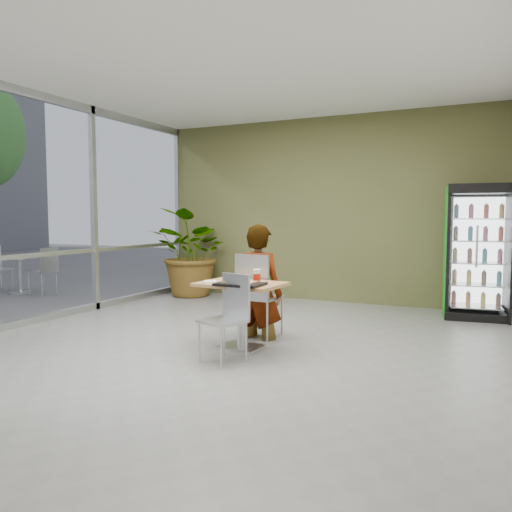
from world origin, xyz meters
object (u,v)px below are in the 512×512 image
object	(u,v)px
soda_cup	(257,276)
potted_plant	(194,252)
chair_far	(256,289)
chair_near	(229,310)
beverage_fridge	(477,252)
seated_woman	(259,293)
cafeteria_tray	(240,284)
dining_table	(241,302)

from	to	relation	value
soda_cup	potted_plant	xyz separation A→B (m)	(-2.67, 2.92, -0.01)
soda_cup	chair_far	bearing A→B (deg)	115.92
chair_near	beverage_fridge	xyz separation A→B (m)	(2.23, 3.44, 0.45)
soda_cup	beverage_fridge	bearing A→B (deg)	54.24
seated_woman	cafeteria_tray	xyz separation A→B (m)	(0.15, -0.80, 0.22)
cafeteria_tray	dining_table	bearing A→B (deg)	114.82
dining_table	cafeteria_tray	size ratio (longest dim) A/B	1.98
dining_table	potted_plant	xyz separation A→B (m)	(-2.49, 2.95, 0.28)
chair_far	potted_plant	world-z (taller)	potted_plant
seated_woman	potted_plant	distance (m)	3.41
chair_far	cafeteria_tray	xyz separation A→B (m)	(0.16, -0.74, 0.16)
chair_near	beverage_fridge	bearing A→B (deg)	76.42
potted_plant	beverage_fridge	bearing A→B (deg)	0.56
dining_table	chair_far	size ratio (longest dim) A/B	0.93
beverage_fridge	potted_plant	distance (m)	4.81
chair_far	soda_cup	size ratio (longest dim) A/B	6.72
potted_plant	seated_woman	bearing A→B (deg)	-44.09
dining_table	chair_far	bearing A→B (deg)	96.59
chair_far	soda_cup	xyz separation A→B (m)	(0.24, -0.50, 0.22)
seated_woman	soda_cup	world-z (taller)	seated_woman
dining_table	seated_woman	bearing A→B (deg)	95.21
dining_table	soda_cup	world-z (taller)	soda_cup
dining_table	potted_plant	distance (m)	3.87
chair_near	beverage_fridge	size ratio (longest dim) A/B	0.46
beverage_fridge	soda_cup	bearing A→B (deg)	-132.99
seated_woman	cafeteria_tray	bearing A→B (deg)	104.77
soda_cup	chair_near	bearing A→B (deg)	-101.10
dining_table	chair_near	size ratio (longest dim) A/B	1.08
chair_far	cafeteria_tray	world-z (taller)	chair_far
cafeteria_tray	seated_woman	bearing A→B (deg)	100.79
soda_cup	cafeteria_tray	bearing A→B (deg)	-108.90
soda_cup	cafeteria_tray	size ratio (longest dim) A/B	0.32
seated_woman	cafeteria_tray	distance (m)	0.84
potted_plant	chair_far	bearing A→B (deg)	-44.88
soda_cup	beverage_fridge	distance (m)	3.66
soda_cup	beverage_fridge	size ratio (longest dim) A/B	0.08
dining_table	potted_plant	world-z (taller)	potted_plant
beverage_fridge	chair_far	bearing A→B (deg)	-141.18
dining_table	soda_cup	bearing A→B (deg)	8.70
seated_woman	chair_far	bearing A→B (deg)	86.61
seated_woman	cafeteria_tray	size ratio (longest dim) A/B	3.48
dining_table	chair_near	bearing A→B (deg)	-78.49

